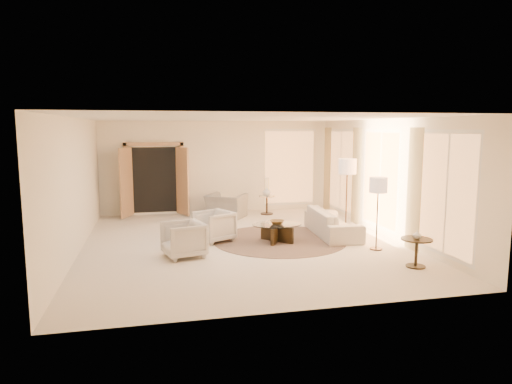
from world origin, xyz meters
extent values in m
cube|color=beige|center=(0.00, 0.00, -0.01)|extent=(7.00, 8.00, 0.02)
cube|color=white|center=(0.00, 0.00, 2.80)|extent=(7.00, 8.00, 0.02)
cube|color=white|center=(0.00, 4.00, 1.40)|extent=(7.00, 0.04, 2.80)
cube|color=white|center=(0.00, -4.00, 1.40)|extent=(7.00, 0.04, 2.80)
cube|color=white|center=(-3.50, 0.00, 1.40)|extent=(0.04, 8.00, 2.80)
cube|color=white|center=(3.50, 0.00, 1.40)|extent=(0.04, 8.00, 2.80)
cube|color=tan|center=(-1.90, 3.89, 1.08)|extent=(1.80, 0.12, 2.16)
cube|color=tan|center=(-2.70, 3.62, 1.03)|extent=(0.35, 0.66, 2.00)
cube|color=tan|center=(-1.10, 3.62, 1.03)|extent=(0.35, 0.66, 2.00)
cylinder|color=#402C24|center=(0.88, 0.06, 0.01)|extent=(3.35, 3.35, 0.01)
imported|color=beige|center=(2.27, 0.26, 0.31)|extent=(0.98, 2.19, 0.63)
imported|color=beige|center=(-0.61, 0.30, 0.39)|extent=(0.97, 0.99, 0.77)
imported|color=beige|center=(-1.38, -0.84, 0.39)|extent=(0.88, 0.92, 0.79)
imported|color=gray|center=(0.11, 3.04, 0.46)|extent=(1.25, 1.13, 0.91)
cube|color=black|center=(0.78, -0.08, 0.19)|extent=(0.61, 0.70, 0.38)
cube|color=black|center=(0.78, -0.08, 0.19)|extent=(0.49, 0.78, 0.38)
cylinder|color=white|center=(0.78, -0.08, 0.41)|extent=(1.25, 1.25, 0.02)
cylinder|color=black|center=(2.82, -2.50, 0.01)|extent=(0.36, 0.36, 0.03)
cylinder|color=black|center=(2.82, -2.50, 0.27)|extent=(0.05, 0.05, 0.51)
cylinder|color=black|center=(2.82, -2.50, 0.53)|extent=(0.58, 0.58, 0.03)
cylinder|color=black|center=(1.38, 3.26, 0.01)|extent=(0.37, 0.37, 0.03)
cylinder|color=black|center=(1.38, 3.26, 0.28)|extent=(0.06, 0.06, 0.53)
cylinder|color=white|center=(1.38, 3.26, 0.55)|extent=(0.49, 0.49, 0.03)
cylinder|color=black|center=(2.78, 0.61, 0.02)|extent=(0.31, 0.31, 0.03)
cylinder|color=black|center=(2.78, 0.61, 0.78)|extent=(0.03, 0.03, 1.55)
cylinder|color=beige|center=(2.78, 0.61, 1.64)|extent=(0.44, 0.44, 0.38)
cylinder|color=black|center=(2.68, -1.19, 0.01)|extent=(0.26, 0.26, 0.03)
cylinder|color=black|center=(2.68, -1.19, 0.66)|extent=(0.03, 0.03, 1.32)
cylinder|color=beige|center=(2.68, -1.19, 1.40)|extent=(0.38, 0.38, 0.32)
imported|color=brown|center=(0.78, -0.08, 0.46)|extent=(0.42, 0.42, 0.08)
imported|color=white|center=(2.82, -2.50, 0.62)|extent=(0.18, 0.18, 0.16)
imported|color=white|center=(1.38, 3.26, 0.70)|extent=(0.31, 0.31, 0.27)
camera|label=1|loc=(-1.94, -9.91, 2.59)|focal=32.00mm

